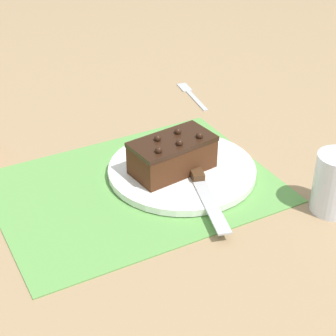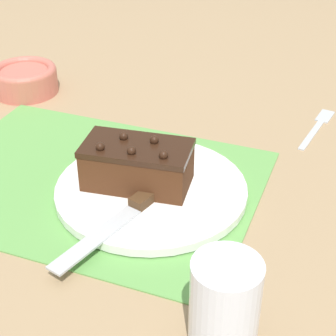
% 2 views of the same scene
% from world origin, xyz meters
% --- Properties ---
extents(ground_plane, '(3.00, 3.00, 0.00)m').
position_xyz_m(ground_plane, '(0.00, 0.00, 0.00)').
color(ground_plane, '#9E7F5B').
extents(placemat_woven, '(0.46, 0.34, 0.00)m').
position_xyz_m(placemat_woven, '(0.00, 0.00, 0.00)').
color(placemat_woven, '#609E4C').
rests_on(placemat_woven, ground_plane).
extents(cake_plate, '(0.26, 0.26, 0.01)m').
position_xyz_m(cake_plate, '(-0.09, -0.00, 0.01)').
color(cake_plate, white).
rests_on(cake_plate, placemat_woven).
extents(chocolate_cake, '(0.15, 0.09, 0.07)m').
position_xyz_m(chocolate_cake, '(-0.07, 0.00, 0.05)').
color(chocolate_cake, '#472614').
rests_on(chocolate_cake, cake_plate).
extents(serving_knife, '(0.08, 0.20, 0.01)m').
position_xyz_m(serving_knife, '(-0.09, 0.06, 0.02)').
color(serving_knife, '#472D19').
rests_on(serving_knife, cake_plate).
extents(drinking_glass, '(0.07, 0.07, 0.10)m').
position_xyz_m(drinking_glass, '(-0.25, 0.20, 0.05)').
color(drinking_glass, white).
rests_on(drinking_glass, ground_plane).
extents(small_bowl, '(0.12, 0.12, 0.05)m').
position_xyz_m(small_bowl, '(0.25, -0.22, 0.03)').
color(small_bowl, '#C66656').
rests_on(small_bowl, ground_plane).
extents(dessert_fork, '(0.04, 0.15, 0.01)m').
position_xyz_m(dessert_fork, '(-0.27, -0.28, 0.00)').
color(dessert_fork, '#B7BABF').
rests_on(dessert_fork, ground_plane).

